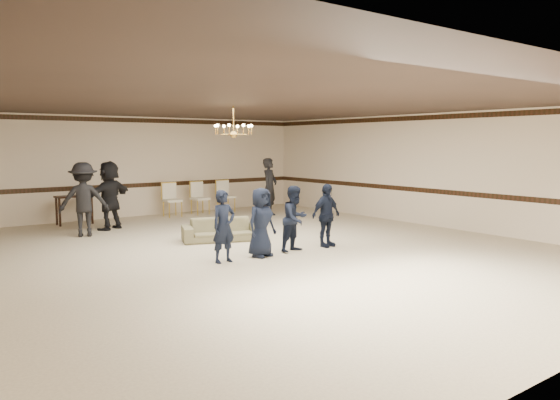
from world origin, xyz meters
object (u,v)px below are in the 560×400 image
at_px(boy_a, 224,226).
at_px(boy_b, 261,222).
at_px(boy_c, 295,219).
at_px(adult_left, 84,200).
at_px(boy_d, 326,215).
at_px(banquet_chair_left, 172,200).
at_px(chandelier, 233,120).
at_px(adult_right, 270,187).
at_px(banquet_chair_mid, 200,198).
at_px(settee, 222,230).
at_px(adult_mid, 110,195).
at_px(banquet_chair_right, 226,196).
at_px(console_table, 74,210).

bearing_deg(boy_a, boy_b, -5.58).
distance_m(boy_c, adult_left, 5.62).
xyz_separation_m(boy_d, banquet_chair_left, (-0.62, 6.69, -0.18)).
bearing_deg(adult_left, banquet_chair_left, -131.09).
height_order(chandelier, adult_left, chandelier).
distance_m(boy_c, banquet_chair_left, 6.70).
relative_size(adult_right, banquet_chair_mid, 1.75).
distance_m(settee, adult_mid, 3.74).
bearing_deg(settee, adult_mid, 135.53).
bearing_deg(boy_d, banquet_chair_mid, 81.49).
distance_m(settee, banquet_chair_right, 5.48).
distance_m(boy_a, console_table, 6.96).
distance_m(boy_a, banquet_chair_left, 7.01).
distance_m(boy_a, boy_d, 2.70).
distance_m(banquet_chair_left, banquet_chair_right, 2.00).
bearing_deg(adult_right, boy_a, -163.13).
bearing_deg(boy_b, chandelier, 67.14).
bearing_deg(boy_c, chandelier, 100.40).
height_order(banquet_chair_left, banquet_chair_right, same).
bearing_deg(adult_right, banquet_chair_right, 80.43).
distance_m(settee, console_table, 5.26).
height_order(adult_left, banquet_chair_right, adult_left).
bearing_deg(boy_c, adult_left, 111.84).
height_order(boy_a, adult_mid, adult_mid).
xyz_separation_m(boy_b, banquet_chair_right, (3.18, 6.69, -0.18)).
xyz_separation_m(boy_d, adult_right, (2.01, 4.99, 0.22)).
height_order(boy_a, boy_c, same).
height_order(adult_left, banquet_chair_mid, adult_left).
bearing_deg(boy_a, boy_d, -5.58).
bearing_deg(boy_c, adult_right, 48.22).
bearing_deg(banquet_chair_right, banquet_chair_mid, -177.97).
distance_m(banquet_chair_left, banquet_chair_mid, 1.00).
xyz_separation_m(boy_a, banquet_chair_right, (4.08, 6.69, -0.18)).
bearing_deg(settee, boy_b, -77.01).
relative_size(boy_b, banquet_chair_mid, 1.34).
distance_m(banquet_chair_mid, banquet_chair_right, 1.00).
relative_size(boy_b, banquet_chair_right, 1.34).
height_order(boy_d, settee, boy_d).
relative_size(adult_left, banquet_chair_left, 1.75).
bearing_deg(adult_left, boy_d, 148.67).
distance_m(boy_b, console_table, 7.13).
distance_m(boy_a, adult_left, 4.87).
xyz_separation_m(adult_mid, banquet_chair_left, (2.47, 1.30, -0.40)).
distance_m(adult_left, banquet_chair_left, 3.94).
height_order(boy_b, banquet_chair_mid, boy_b).
bearing_deg(chandelier, settee, 92.20).
xyz_separation_m(adult_mid, console_table, (-0.53, 1.50, -0.51)).
bearing_deg(boy_c, boy_d, -11.54).
bearing_deg(boy_b, boy_d, -12.02).
bearing_deg(adult_mid, settee, 87.39).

